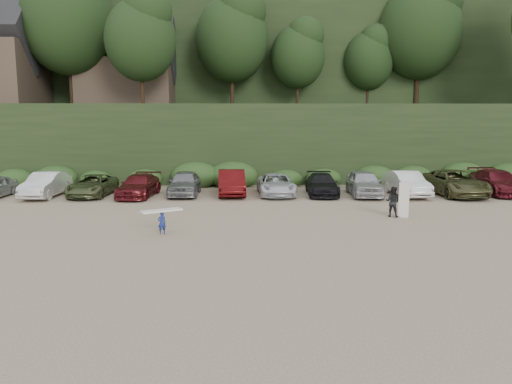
{
  "coord_description": "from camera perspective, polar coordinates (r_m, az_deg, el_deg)",
  "views": [
    {
      "loc": [
        -1.69,
        -21.79,
        5.07
      ],
      "look_at": [
        -1.1,
        3.0,
        1.3
      ],
      "focal_mm": 35.0,
      "sensor_mm": 36.0,
      "label": 1
    }
  ],
  "objects": [
    {
      "name": "child_surfer",
      "position": [
        22.01,
        -10.72,
        -2.88
      ],
      "size": [
        1.79,
        1.34,
        1.07
      ],
      "color": "navy",
      "rests_on": "ground"
    },
    {
      "name": "adult_surfer",
      "position": [
        26.26,
        15.46,
        -1.06
      ],
      "size": [
        1.22,
        0.94,
        1.83
      ],
      "color": "black",
      "rests_on": "ground"
    },
    {
      "name": "hillside_backdrop",
      "position": [
        58.06,
        0.05,
        14.72
      ],
      "size": [
        90.0,
        41.5,
        28.0
      ],
      "color": "black",
      "rests_on": "ground"
    },
    {
      "name": "ground",
      "position": [
        22.43,
        2.99,
        -4.43
      ],
      "size": [
        120.0,
        120.0,
        0.0
      ],
      "primitive_type": "plane",
      "color": "tan",
      "rests_on": "ground"
    },
    {
      "name": "parked_cars",
      "position": [
        32.39,
        6.48,
        0.94
      ],
      "size": [
        39.94,
        6.21,
        1.65
      ],
      "color": "#A4A4A9",
      "rests_on": "ground"
    }
  ]
}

